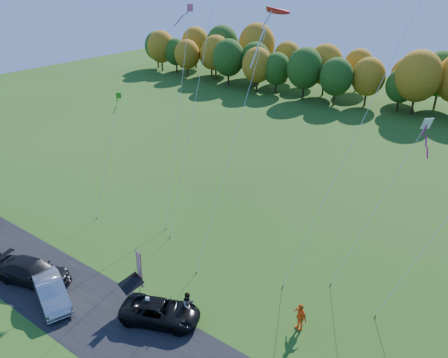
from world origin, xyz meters
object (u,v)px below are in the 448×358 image
Objects in this scene: person_east at (300,316)px; feather_flag at (139,269)px; black_suv at (160,312)px; silver_sedan at (51,292)px.

person_east is 11.07m from feather_flag.
feather_flag reaches higher than black_suv.
feather_flag reaches higher than person_east.
silver_sedan reaches higher than black_suv.
feather_flag reaches higher than silver_sedan.
silver_sedan is at bearing -138.82° from feather_flag.
person_east is at bearing -81.57° from black_suv.
person_east reaches higher than silver_sedan.
person_east is 0.51× the size of feather_flag.
black_suv is at bearing -46.09° from silver_sedan.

